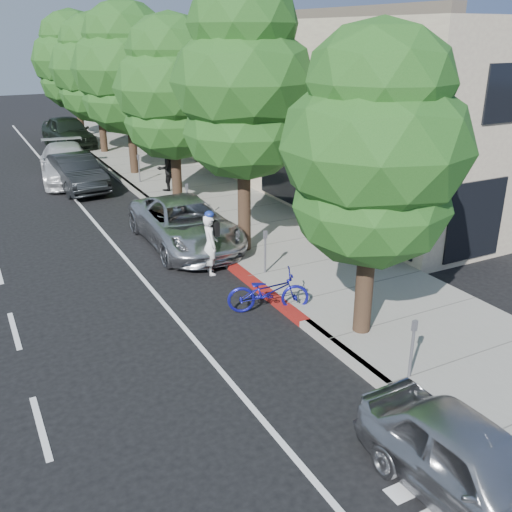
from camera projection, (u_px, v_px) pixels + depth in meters
ground at (284, 309)px, 14.50m from camera, size 120.00×120.00×0.00m
sidewalk at (230, 212)px, 22.05m from camera, size 4.60×56.00×0.15m
curb at (174, 221)px, 21.05m from camera, size 0.30×56.00×0.15m
curb_red_segment at (265, 292)px, 15.29m from camera, size 0.32×4.00×0.15m
storefront_building at (270, 90)px, 32.20m from camera, size 10.00×36.00×7.00m
street_tree_0 at (375, 152)px, 11.67m from camera, size 4.03×4.03×6.88m
street_tree_1 at (243, 86)px, 16.30m from camera, size 4.21×4.21×8.06m
street_tree_2 at (172, 90)px, 21.46m from camera, size 4.43×4.43×7.33m
street_tree_3 at (127, 70)px, 26.25m from camera, size 5.05×5.05×8.04m
street_tree_4 at (97, 69)px, 31.29m from camera, size 5.07×5.07×7.68m
street_tree_5 at (74, 61)px, 36.16m from camera, size 5.26×5.26×7.99m
cyclist at (210, 245)px, 16.34m from camera, size 0.52×0.70×1.78m
bicycle at (268, 292)px, 14.21m from camera, size 2.17×1.43×1.08m
silver_suv at (185, 224)px, 18.53m from camera, size 2.65×5.55×1.53m
dark_sedan at (76, 173)px, 25.21m from camera, size 2.08×4.84×1.55m
white_pickup at (66, 163)px, 26.82m from camera, size 2.97×5.92×1.65m
dark_suv_far at (68, 132)px, 34.52m from camera, size 2.70×5.65×1.86m
near_car_a at (474, 468)px, 8.27m from camera, size 1.72×4.00×1.34m
pedestrian at (167, 169)px, 24.51m from camera, size 1.05×0.89×1.90m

